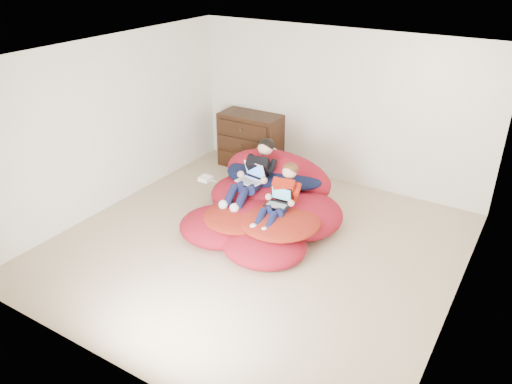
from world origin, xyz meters
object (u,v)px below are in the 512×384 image
Objects in this scene: older_boy at (255,171)px; younger_boy at (281,194)px; dresser at (250,141)px; beanbag_pile at (266,203)px; laptop_black at (279,200)px; laptop_white at (252,176)px.

older_boy is 0.71m from younger_boy.
younger_boy reaches higher than dresser.
beanbag_pile is 0.57m from laptop_black.
dresser is 1.98m from beanbag_pile.
older_boy is (-0.25, 0.09, 0.42)m from beanbag_pile.
dresser is 2.87× the size of laptop_white.
dresser is at bearing 132.11° from younger_boy.
beanbag_pile is at bearing 146.02° from younger_boy.
laptop_black is (1.61, -1.84, 0.07)m from dresser.
beanbag_pile is at bearing -51.07° from dresser.
laptop_black is (0.62, -0.40, -0.13)m from older_boy.
beanbag_pile is 1.98× the size of older_boy.
dresser is 2.40m from younger_boy.
beanbag_pile is 2.39× the size of younger_boy.
laptop_white is at bearing 158.19° from younger_boy.
dresser is 1.75m from older_boy.
younger_boy is (1.61, -1.78, 0.13)m from dresser.
older_boy is 0.11m from laptop_white.
older_boy reaches higher than younger_boy.
younger_boy reaches higher than laptop_black.
younger_boy is at bearing -28.76° from older_boy.
beanbag_pile is 7.34× the size of laptop_black.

